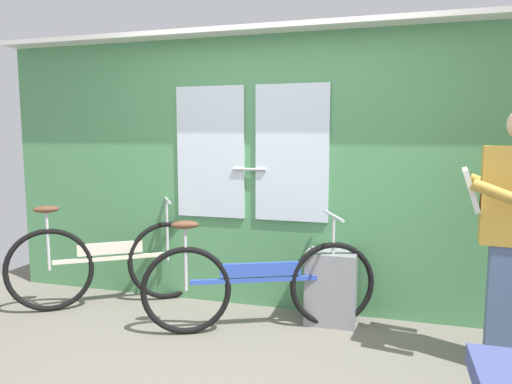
# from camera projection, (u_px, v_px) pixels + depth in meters

# --- Properties ---
(train_door_wall) EXTENTS (4.97, 0.28, 2.29)m
(train_door_wall) POSITION_uv_depth(u_px,v_px,m) (274.00, 166.00, 3.86)
(train_door_wall) COLOR #4C8C56
(train_door_wall) RESTS_ON ground_plane
(bicycle_near_door) EXTENTS (1.62, 0.80, 0.87)m
(bicycle_near_door) POSITION_uv_depth(u_px,v_px,m) (259.00, 284.00, 3.47)
(bicycle_near_door) COLOR black
(bicycle_near_door) RESTS_ON ground_plane
(bicycle_leaning_behind) EXTENTS (1.40, 0.97, 0.91)m
(bicycle_leaning_behind) POSITION_uv_depth(u_px,v_px,m) (110.00, 262.00, 3.99)
(bicycle_leaning_behind) COLOR black
(bicycle_leaning_behind) RESTS_ON ground_plane
(trash_bin_by_wall) EXTENTS (0.38, 0.28, 0.56)m
(trash_bin_by_wall) POSITION_uv_depth(u_px,v_px,m) (331.00, 287.00, 3.63)
(trash_bin_by_wall) COLOR gray
(trash_bin_by_wall) RESTS_ON ground_plane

